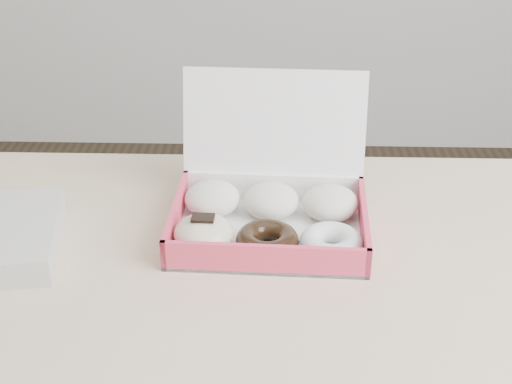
{
  "coord_description": "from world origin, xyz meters",
  "views": [
    {
      "loc": [
        0.11,
        -0.71,
        1.3
      ],
      "look_at": [
        0.09,
        0.14,
        0.83
      ],
      "focal_mm": 50.0,
      "sensor_mm": 36.0,
      "label": 1
    }
  ],
  "objects": [
    {
      "name": "table",
      "position": [
        0.0,
        0.0,
        0.67
      ],
      "size": [
        1.2,
        0.8,
        0.75
      ],
      "color": "tan",
      "rests_on": "ground"
    },
    {
      "name": "donut_box",
      "position": [
        0.1,
        0.17,
        0.78
      ],
      "size": [
        0.28,
        0.26,
        0.2
      ],
      "rotation": [
        0.0,
        0.0,
        -0.04
      ],
      "color": "white",
      "rests_on": "table"
    }
  ]
}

